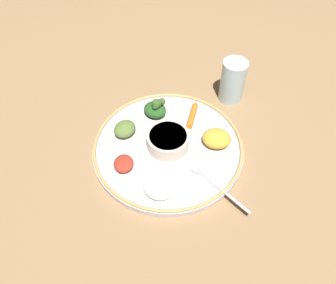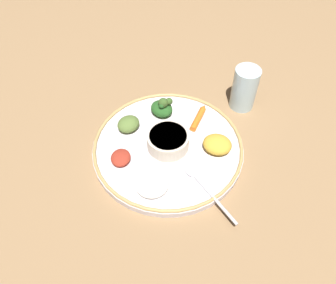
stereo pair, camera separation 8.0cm
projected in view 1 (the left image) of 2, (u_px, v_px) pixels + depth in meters
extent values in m
plane|color=olive|center=(168.00, 150.00, 0.82)|extent=(2.40, 2.40, 0.00)
cylinder|color=silver|center=(168.00, 148.00, 0.82)|extent=(0.36, 0.36, 0.02)
torus|color=tan|center=(168.00, 145.00, 0.81)|extent=(0.35, 0.35, 0.01)
cylinder|color=beige|center=(168.00, 141.00, 0.80)|extent=(0.10, 0.10, 0.04)
cylinder|color=brown|center=(168.00, 136.00, 0.78)|extent=(0.09, 0.09, 0.01)
ellipsoid|color=silver|center=(196.00, 168.00, 0.77)|extent=(0.04, 0.04, 0.01)
cylinder|color=silver|center=(225.00, 192.00, 0.73)|extent=(0.12, 0.07, 0.01)
ellipsoid|color=#23511E|center=(155.00, 110.00, 0.87)|extent=(0.07, 0.07, 0.03)
sphere|color=#23511E|center=(155.00, 107.00, 0.84)|extent=(0.02, 0.02, 0.02)
sphere|color=#385623|center=(162.00, 102.00, 0.85)|extent=(0.02, 0.02, 0.02)
sphere|color=#385623|center=(156.00, 104.00, 0.85)|extent=(0.03, 0.03, 0.03)
cylinder|color=orange|center=(192.00, 116.00, 0.86)|extent=(0.02, 0.08, 0.02)
cone|color=orange|center=(196.00, 104.00, 0.89)|extent=(0.02, 0.02, 0.01)
ellipsoid|color=maroon|center=(124.00, 164.00, 0.77)|extent=(0.06, 0.06, 0.02)
ellipsoid|color=#567033|center=(125.00, 129.00, 0.82)|extent=(0.06, 0.07, 0.03)
ellipsoid|color=silver|center=(160.00, 185.00, 0.73)|extent=(0.10, 0.10, 0.02)
ellipsoid|color=gold|center=(217.00, 138.00, 0.80)|extent=(0.08, 0.07, 0.03)
cylinder|color=silver|center=(233.00, 81.00, 0.90)|extent=(0.06, 0.06, 0.12)
cylinder|color=tan|center=(231.00, 92.00, 0.92)|extent=(0.06, 0.06, 0.04)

